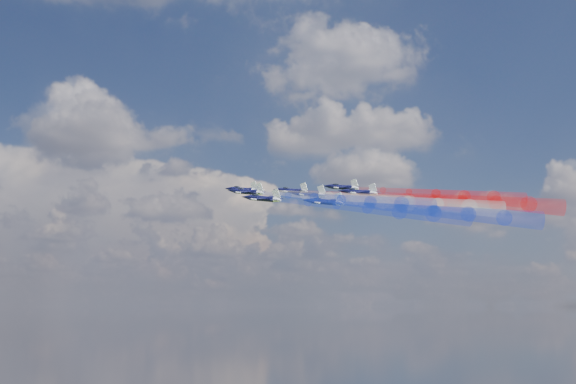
{
  "coord_description": "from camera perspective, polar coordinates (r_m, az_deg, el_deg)",
  "views": [
    {
      "loc": [
        -28.29,
        -204.94,
        108.57
      ],
      "look_at": [
        -17.41,
        -23.86,
        137.36
      ],
      "focal_mm": 45.11,
      "sensor_mm": 36.0,
      "label": 1
    }
  ],
  "objects": [
    {
      "name": "trail_inner_right",
      "position": [
        178.67,
        7.49,
        -0.48
      ],
      "size": [
        37.09,
        31.18,
        11.47
      ],
      "primitive_type": null,
      "rotation": [
        0.16,
        -0.2,
        0.87
      ],
      "color": "red"
    },
    {
      "name": "trail_center_third",
      "position": [
        167.88,
        9.4,
        -0.79
      ],
      "size": [
        37.09,
        31.18,
        11.47
      ],
      "primitive_type": null,
      "rotation": [
        0.16,
        -0.2,
        0.87
      ],
      "color": "white"
    },
    {
      "name": "trail_outer_left",
      "position": [
        150.54,
        6.26,
        -1.25
      ],
      "size": [
        37.09,
        31.18,
        11.47
      ],
      "primitive_type": null,
      "rotation": [
        0.16,
        -0.2,
        0.87
      ],
      "color": "#1832CE"
    },
    {
      "name": "trail_inner_left",
      "position": [
        163.06,
        4.26,
        -0.62
      ],
      "size": [
        37.09,
        31.18,
        11.47
      ],
      "primitive_type": null,
      "rotation": [
        0.16,
        -0.2,
        0.87
      ],
      "color": "#1832CE"
    },
    {
      "name": "trail_outer_right",
      "position": [
        184.22,
        11.57,
        -0.15
      ],
      "size": [
        37.09,
        31.18,
        11.47
      ],
      "primitive_type": null,
      "rotation": [
        0.16,
        -0.2,
        0.87
      ],
      "color": "red"
    },
    {
      "name": "trail_lead",
      "position": [
        177.37,
        3.27,
        -0.38
      ],
      "size": [
        37.09,
        31.18,
        11.47
      ],
      "primitive_type": null,
      "rotation": [
        0.16,
        -0.2,
        0.87
      ],
      "color": "white"
    },
    {
      "name": "jet_rear_right",
      "position": [
        181.91,
        5.62,
        -0.02
      ],
      "size": [
        14.98,
        14.95,
        6.68
      ],
      "primitive_type": null,
      "rotation": [
        0.16,
        -0.2,
        0.87
      ],
      "color": "black"
    },
    {
      "name": "jet_inner_left",
      "position": [
        178.85,
        -3.26,
        0.01
      ],
      "size": [
        14.98,
        14.95,
        6.68
      ],
      "primitive_type": null,
      "rotation": [
        0.16,
        -0.2,
        0.87
      ],
      "color": "black"
    },
    {
      "name": "jet_center_third",
      "position": [
        181.65,
        1.62,
        -0.16
      ],
      "size": [
        14.98,
        14.95,
        6.68
      ],
      "primitive_type": null,
      "rotation": [
        0.16,
        -0.2,
        0.87
      ],
      "color": "black"
    },
    {
      "name": "jet_outer_right",
      "position": [
        196.99,
        4.27,
        0.38
      ],
      "size": [
        14.98,
        14.95,
        6.68
      ],
      "primitive_type": null,
      "rotation": [
        0.16,
        -0.2,
        0.87
      ],
      "color": "black"
    },
    {
      "name": "jet_lead",
      "position": [
        193.42,
        -3.61,
        0.18
      ],
      "size": [
        14.98,
        14.95,
        6.68
      ],
      "primitive_type": null,
      "rotation": [
        0.16,
        -0.2,
        0.87
      ],
      "color": "black"
    },
    {
      "name": "trail_rear_left",
      "position": [
        154.81,
        11.47,
        -1.51
      ],
      "size": [
        37.09,
        31.18,
        11.47
      ],
      "primitive_type": null,
      "rotation": [
        0.16,
        -0.2,
        0.87
      ],
      "color": "#1832CE"
    },
    {
      "name": "jet_rear_left",
      "position": [
        167.86,
        2.9,
        -0.78
      ],
      "size": [
        14.98,
        14.95,
        6.68
      ],
      "primitive_type": null,
      "rotation": [
        0.16,
        -0.2,
        0.87
      ],
      "color": "black"
    },
    {
      "name": "jet_inner_right",
      "position": [
        193.1,
        0.3,
        0.09
      ],
      "size": [
        14.98,
        14.95,
        6.68
      ],
      "primitive_type": null,
      "rotation": [
        0.16,
        -0.2,
        0.87
      ],
      "color": "black"
    },
    {
      "name": "trail_rear_right",
      "position": [
        169.88,
        13.65,
        -0.62
      ],
      "size": [
        37.09,
        31.18,
        11.47
      ],
      "primitive_type": null,
      "rotation": [
        0.16,
        -0.2,
        0.87
      ],
      "color": "red"
    },
    {
      "name": "jet_outer_left",
      "position": [
        165.68,
        -2.03,
        -0.52
      ],
      "size": [
        14.98,
        14.95,
        6.68
      ],
      "primitive_type": null,
      "rotation": [
        0.16,
        -0.2,
        0.87
      ],
      "color": "black"
    }
  ]
}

